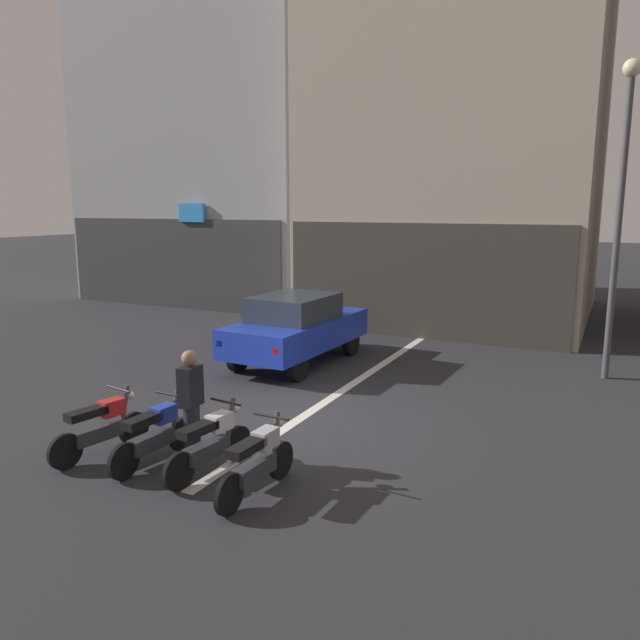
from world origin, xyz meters
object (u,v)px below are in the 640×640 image
motorcycle_blue_row_left_mid (155,434)px  person_by_motorcycles (191,406)px  motorcycle_white_row_centre (210,443)px  car_blue_crossing_near (297,327)px  street_lamp (621,190)px  motorcycle_silver_row_right_mid (257,461)px  motorcycle_red_row_leftmost (101,426)px

motorcycle_blue_row_left_mid → person_by_motorcycles: person_by_motorcycles is taller
motorcycle_white_row_centre → car_blue_crossing_near: bearing=107.0°
street_lamp → motorcycle_silver_row_right_mid: (-3.87, -7.90, -3.53)m
street_lamp → motorcycle_white_row_centre: street_lamp is taller
motorcycle_blue_row_left_mid → person_by_motorcycles: size_ratio=1.00×
motorcycle_red_row_leftmost → motorcycle_white_row_centre: 1.83m
motorcycle_silver_row_right_mid → person_by_motorcycles: 1.50m
car_blue_crossing_near → motorcycle_blue_row_left_mid: (0.88, -5.92, -0.43)m
motorcycle_red_row_leftmost → motorcycle_blue_row_left_mid: (0.91, 0.12, 0.00)m
motorcycle_silver_row_right_mid → person_by_motorcycles: (-1.37, 0.44, 0.40)m
car_blue_crossing_near → motorcycle_red_row_leftmost: 6.05m
street_lamp → motorcycle_blue_row_left_mid: bearing=-126.4°
street_lamp → motorcycle_red_row_leftmost: size_ratio=3.94×
person_by_motorcycles → motorcycle_blue_row_left_mid: bearing=-148.7°
motorcycle_blue_row_left_mid → person_by_motorcycles: 0.66m
motorcycle_blue_row_left_mid → street_lamp: bearing=53.6°
motorcycle_white_row_centre → person_by_motorcycles: person_by_motorcycles is taller
motorcycle_silver_row_right_mid → motorcycle_red_row_leftmost: bearing=179.0°
motorcycle_red_row_leftmost → motorcycle_silver_row_right_mid: same height
street_lamp → motorcycle_white_row_centre: bearing=-122.0°
motorcycle_red_row_leftmost → person_by_motorcycles: size_ratio=0.99×
car_blue_crossing_near → street_lamp: 7.49m
motorcycle_red_row_leftmost → car_blue_crossing_near: bearing=89.7°
street_lamp → motorcycle_red_row_leftmost: bearing=-130.1°
motorcycle_red_row_leftmost → motorcycle_blue_row_left_mid: 0.92m
motorcycle_silver_row_right_mid → street_lamp: bearing=63.9°
car_blue_crossing_near → motorcycle_white_row_centre: size_ratio=2.51×
street_lamp → motorcycle_white_row_centre: 9.70m
car_blue_crossing_near → motorcycle_silver_row_right_mid: car_blue_crossing_near is taller
motorcycle_silver_row_right_mid → person_by_motorcycles: bearing=162.1°
street_lamp → motorcycle_white_row_centre: size_ratio=3.92×
motorcycle_white_row_centre → person_by_motorcycles: 0.64m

